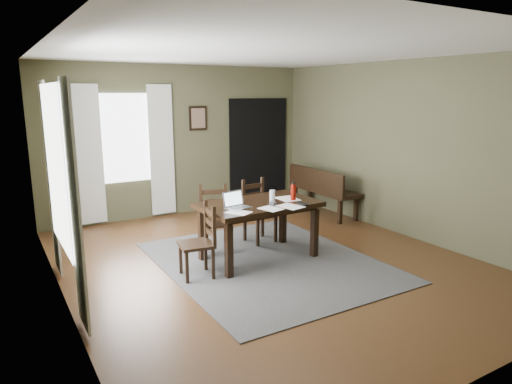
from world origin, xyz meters
TOP-DOWN VIEW (x-y plane):
  - ground at (0.00, 0.00)m, footprint 5.00×6.00m
  - room_shell at (0.00, 0.00)m, footprint 5.02×6.02m
  - rug at (0.00, 0.00)m, footprint 2.60×3.20m
  - dining_table at (-0.03, 0.18)m, footprint 1.59×0.99m
  - chair_end at (-0.96, 0.01)m, footprint 0.45×0.45m
  - chair_back_left at (-0.42, 0.74)m, footprint 0.52×0.52m
  - chair_back_right at (0.35, 0.82)m, footprint 0.44×0.44m
  - bench at (2.14, 1.56)m, footprint 0.49×1.53m
  - laptop at (-0.43, 0.08)m, footprint 0.34×0.29m
  - computer_mouse at (0.06, -0.02)m, footprint 0.06×0.10m
  - tv_remote at (0.40, -0.22)m, footprint 0.05×0.18m
  - drinking_glass at (0.14, 0.10)m, footprint 0.10×0.10m
  - water_bottle at (0.44, 0.05)m, footprint 0.08×0.08m
  - paper_a at (-0.51, -0.14)m, footprint 0.33×0.35m
  - paper_b at (0.20, -0.23)m, footprint 0.30×0.36m
  - paper_d at (0.41, 0.14)m, footprint 0.27×0.34m
  - paper_e at (-0.08, -0.20)m, footprint 0.28×0.33m
  - window_left at (-2.47, 0.20)m, footprint 0.01×1.30m
  - window_back at (-1.00, 2.97)m, footprint 1.00×0.01m
  - curtain_left_near at (-2.44, -0.62)m, footprint 0.03×0.48m
  - curtain_left_far at (-2.44, 1.02)m, footprint 0.03×0.48m
  - curtain_back_left at (-1.62, 2.94)m, footprint 0.44×0.03m
  - curtain_back_right at (-0.38, 2.94)m, footprint 0.44×0.03m
  - framed_picture at (0.35, 2.97)m, footprint 0.34×0.03m
  - doorway_back at (1.65, 2.97)m, footprint 1.30×0.03m

SIDE VIEW (x-z plane):
  - ground at x=0.00m, z-range -0.01..0.00m
  - rug at x=0.00m, z-range 0.00..0.01m
  - chair_end at x=-0.96m, z-range -0.01..0.90m
  - chair_back_right at x=0.35m, z-range -0.01..0.93m
  - chair_back_left at x=-0.42m, z-range -0.01..0.93m
  - bench at x=2.14m, z-range 0.08..0.95m
  - dining_table at x=-0.03m, z-range 0.30..1.08m
  - paper_e at x=-0.08m, z-range 0.79..0.79m
  - paper_a at x=-0.51m, z-range 0.79..0.79m
  - paper_b at x=0.20m, z-range 0.79..0.79m
  - paper_d at x=0.41m, z-range 0.79..0.79m
  - tv_remote at x=0.40m, z-range 0.79..0.81m
  - computer_mouse at x=0.06m, z-range 0.79..0.82m
  - laptop at x=-0.43m, z-range 0.74..0.94m
  - drinking_glass at x=0.14m, z-range 0.79..0.95m
  - water_bottle at x=0.44m, z-range 0.78..1.03m
  - doorway_back at x=1.65m, z-range 0.00..2.10m
  - curtain_left_near at x=-2.44m, z-range 0.05..2.35m
  - curtain_left_far at x=-2.44m, z-range 0.05..2.35m
  - curtain_back_left at x=-1.62m, z-range 0.05..2.35m
  - curtain_back_right at x=-0.38m, z-range 0.05..2.35m
  - window_left at x=-2.47m, z-range 0.60..2.30m
  - window_back at x=-1.00m, z-range 0.70..2.20m
  - framed_picture at x=0.35m, z-range 1.53..1.97m
  - room_shell at x=0.00m, z-range 0.45..3.16m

